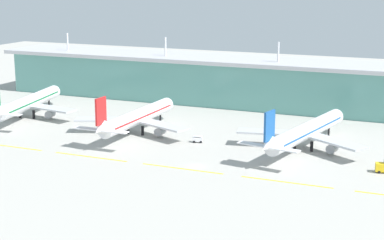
{
  "coord_description": "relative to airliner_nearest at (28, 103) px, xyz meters",
  "views": [
    {
      "loc": [
        75.62,
        -179.45,
        60.13
      ],
      "look_at": [
        -15.38,
        32.71,
        7.0
      ],
      "focal_mm": 59.07,
      "sensor_mm": 36.0,
      "label": 1
    }
  ],
  "objects": [
    {
      "name": "airliner_nearest",
      "position": [
        0.0,
        0.0,
        0.0
      ],
      "size": [
        47.81,
        62.99,
        18.9
      ],
      "color": "silver",
      "rests_on": "ground"
    },
    {
      "name": "terminal_building",
      "position": [
        94.29,
        63.31,
        4.76
      ],
      "size": [
        288.0,
        34.0,
        31.0
      ],
      "color": "#5B9E93",
      "rests_on": "ground"
    },
    {
      "name": "taxiway_stripe_mid_east",
      "position": [
        125.29,
        -41.4,
        -6.43
      ],
      "size": [
        28.0,
        0.7,
        0.04
      ],
      "primitive_type": "cube",
      "color": "yellow",
      "rests_on": "ground"
    },
    {
      "name": "baggage_cart",
      "position": [
        83.41,
        -9.66,
        -5.18
      ],
      "size": [
        3.96,
        2.83,
        2.48
      ],
      "color": "silver",
      "rests_on": "ground"
    },
    {
      "name": "taxiway_stripe_mid_west",
      "position": [
        57.29,
        -41.4,
        -6.43
      ],
      "size": [
        28.0,
        0.7,
        0.04
      ],
      "primitive_type": "cube",
      "color": "yellow",
      "rests_on": "ground"
    },
    {
      "name": "ground_plane",
      "position": [
        94.29,
        -37.2,
        -6.45
      ],
      "size": [
        600.0,
        600.0,
        0.0
      ],
      "primitive_type": "plane",
      "color": "#A8A59E"
    },
    {
      "name": "taxiway_stripe_centre",
      "position": [
        91.29,
        -41.4,
        -6.43
      ],
      "size": [
        28.0,
        0.7,
        0.04
      ],
      "primitive_type": "cube",
      "color": "yellow",
      "rests_on": "ground"
    },
    {
      "name": "airliner_far_middle",
      "position": [
        121.76,
        -3.25,
        0.0
      ],
      "size": [
        47.99,
        65.62,
        18.9
      ],
      "color": "white",
      "rests_on": "ground"
    },
    {
      "name": "airliner_near_middle",
      "position": [
        56.58,
        -6.67,
        -0.0
      ],
      "size": [
        48.8,
        61.71,
        18.9
      ],
      "color": "white",
      "rests_on": "ground"
    },
    {
      "name": "taxiway_stripe_west",
      "position": [
        23.29,
        -41.4,
        -6.43
      ],
      "size": [
        28.0,
        0.7,
        0.04
      ],
      "primitive_type": "cube",
      "color": "yellow",
      "rests_on": "ground"
    }
  ]
}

